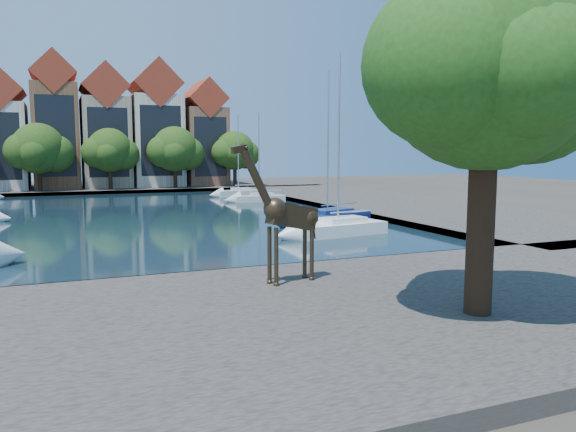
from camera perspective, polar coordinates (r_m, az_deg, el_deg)
ground at (r=22.91m, az=-11.91°, el=-6.89°), size 160.00×160.00×0.00m
water_basin at (r=46.40m, az=-17.26°, el=-0.13°), size 38.00×50.00×0.08m
near_quay at (r=16.25m, az=-7.39°, el=-11.57°), size 50.00×14.00×0.50m
far_quay at (r=78.20m, az=-19.34°, el=2.63°), size 60.00×16.00×0.50m
right_quay at (r=54.50m, az=9.91°, el=1.28°), size 14.00×52.00×0.50m
plane_tree at (r=17.46m, az=19.88°, el=14.02°), size 8.32×6.40×10.62m
townhouse_center at (r=77.98m, az=-22.54°, el=8.45°), size 5.44×9.18×16.93m
townhouse_east_inner at (r=78.18m, az=-18.08°, el=8.16°), size 5.94×9.18×15.79m
townhouse_east_mid at (r=78.95m, az=-13.33°, el=8.56°), size 6.43×9.18×16.65m
townhouse_east_end at (r=80.20m, az=-8.67°, el=7.92°), size 5.44×9.18×14.43m
far_tree_mid_west at (r=72.46m, az=-23.95°, el=6.12°), size 7.80×6.00×8.00m
far_tree_mid_east at (r=72.68m, az=-17.60°, el=6.26°), size 7.02×5.40×7.52m
far_tree_east at (r=73.77m, az=-11.36°, el=6.53°), size 7.54×5.80×7.84m
far_tree_far_east at (r=75.69m, az=-5.37°, el=6.51°), size 6.76×5.20×7.36m
giraffe_statue at (r=20.30m, az=-0.22°, el=0.03°), size 3.50×1.14×5.03m
sailboat_right_a at (r=34.88m, az=5.10°, el=-0.96°), size 6.46×3.11×11.02m
sailboat_right_b at (r=40.99m, az=4.03°, el=0.08°), size 7.35×4.71×10.89m
sailboat_right_c at (r=57.44m, az=-2.94°, el=1.96°), size 5.22×2.11×8.99m
sailboat_right_d at (r=64.15m, az=-5.04°, el=2.50°), size 4.93×1.92×9.11m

